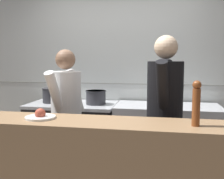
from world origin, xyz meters
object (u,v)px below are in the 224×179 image
Objects in this scene: sauce_pot at (96,97)px; chef_sous at (164,113)px; stock_pot at (52,95)px; plated_dish_main at (40,116)px; oven_range at (73,135)px; pepper_mill at (196,102)px; chef_head_cook at (67,115)px.

sauce_pot is 1.17m from chef_sous.
stock_pot is 1.49m from plated_dish_main.
chef_sous is at bearing -27.00° from stock_pot.
oven_range is 2.16m from pepper_mill.
pepper_mill is at bearing -51.83° from sauce_pot.
plated_dish_main is 0.68m from chef_head_cook.
pepper_mill is 0.21× the size of chef_head_cook.
sauce_pot is at bearing 84.61° from plated_dish_main.
plated_dish_main is (-0.13, -1.38, 0.03)m from sauce_pot.
chef_sous is (1.23, -0.77, 0.51)m from oven_range.
oven_range is 1.53m from plated_dish_main.
plated_dish_main is at bearing -95.39° from sauce_pot.
plated_dish_main is 0.15× the size of chef_sous.
chef_head_cook is at bearing 151.18° from pepper_mill.
oven_range is at bearing -1.29° from stock_pot.
sauce_pot is at bearing -2.09° from stock_pot.
stock_pot is at bearing 178.71° from oven_range.
sauce_pot is (0.34, -0.02, 0.55)m from oven_range.
chef_head_cook is (0.48, -0.74, -0.12)m from stock_pot.
oven_range is 0.74× the size of chef_head_cook.
pepper_mill is 1.47m from chef_head_cook.
plated_dish_main is at bearing 178.76° from pepper_mill.
stock_pot is 0.63m from sauce_pot.
plated_dish_main is 1.25m from pepper_mill.
sauce_pot is at bearing 146.81° from chef_sous.
plated_dish_main is (0.50, -1.41, 0.02)m from stock_pot.
plated_dish_main is 0.75× the size of pepper_mill.
stock_pot is at bearing 160.00° from chef_sous.
sauce_pot reaches higher than oven_range.
plated_dish_main reaches higher than oven_range.
sauce_pot is 1.80m from pepper_mill.
oven_range is at bearing 135.34° from pepper_mill.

